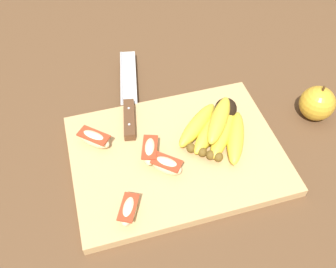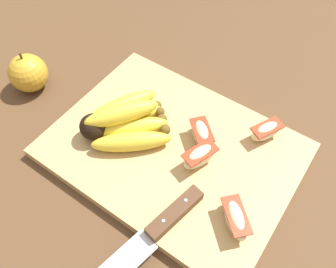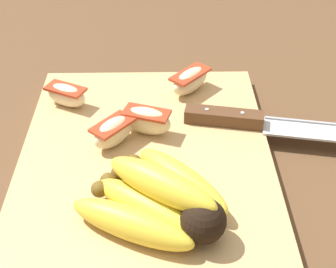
{
  "view_description": "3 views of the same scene",
  "coord_description": "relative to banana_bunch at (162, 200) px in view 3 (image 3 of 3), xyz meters",
  "views": [
    {
      "loc": [
        -0.14,
        -0.43,
        0.59
      ],
      "look_at": [
        -0.01,
        0.01,
        0.04
      ],
      "focal_mm": 39.68,
      "sensor_mm": 36.0,
      "label": 1
    },
    {
      "loc": [
        -0.19,
        0.26,
        0.51
      ],
      "look_at": [
        0.01,
        -0.02,
        0.05
      ],
      "focal_mm": 37.53,
      "sensor_mm": 36.0,
      "label": 2
    },
    {
      "loc": [
        0.44,
        -0.0,
        0.4
      ],
      "look_at": [
        -0.0,
        0.01,
        0.06
      ],
      "focal_mm": 53.55,
      "sensor_mm": 36.0,
      "label": 3
    }
  ],
  "objects": [
    {
      "name": "cutting_board",
      "position": [
        -0.09,
        -0.02,
        -0.03
      ],
      "size": [
        0.4,
        0.3,
        0.02
      ],
      "primitive_type": "cube",
      "color": "tan",
      "rests_on": "ground_plane"
    },
    {
      "name": "apple_wedge_extra",
      "position": [
        -0.12,
        -0.06,
        -0.0
      ],
      "size": [
        0.06,
        0.06,
        0.03
      ],
      "color": "beige",
      "rests_on": "cutting_board"
    },
    {
      "name": "apple_wedge_middle",
      "position": [
        -0.21,
        -0.13,
        -0.01
      ],
      "size": [
        0.05,
        0.06,
        0.03
      ],
      "color": "beige",
      "rests_on": "cutting_board"
    },
    {
      "name": "banana_bunch",
      "position": [
        0.0,
        0.0,
        0.0
      ],
      "size": [
        0.16,
        0.17,
        0.06
      ],
      "color": "black",
      "rests_on": "cutting_board"
    },
    {
      "name": "apple_wedge_near",
      "position": [
        -0.14,
        -0.02,
        -0.0
      ],
      "size": [
        0.04,
        0.07,
        0.04
      ],
      "color": "beige",
      "rests_on": "cutting_board"
    },
    {
      "name": "apple_wedge_far",
      "position": [
        -0.24,
        0.04,
        -0.0
      ],
      "size": [
        0.07,
        0.06,
        0.03
      ],
      "color": "beige",
      "rests_on": "cutting_board"
    },
    {
      "name": "ground_plane",
      "position": [
        -0.08,
        -0.0,
        -0.04
      ],
      "size": [
        6.0,
        6.0,
        0.0
      ],
      "primitive_type": "plane",
      "color": "brown"
    },
    {
      "name": "chefs_knife",
      "position": [
        -0.15,
        0.13,
        -0.02
      ],
      "size": [
        0.08,
        0.28,
        0.02
      ],
      "color": "silver",
      "rests_on": "cutting_board"
    }
  ]
}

